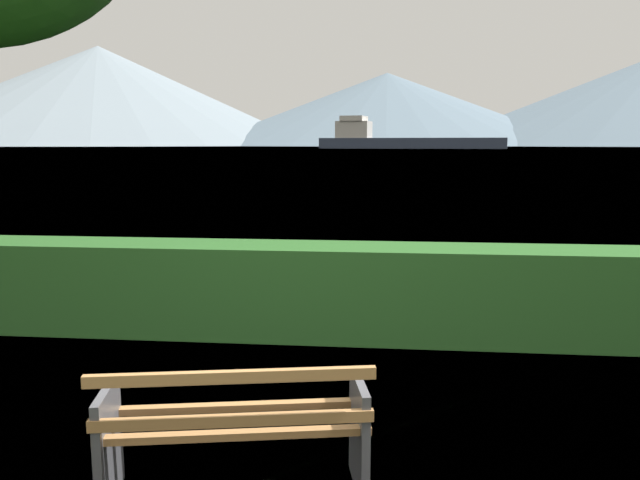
# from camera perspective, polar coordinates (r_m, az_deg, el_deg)

# --- Properties ---
(water_surface) EXTENTS (620.00, 620.00, 0.00)m
(water_surface) POSITION_cam_1_polar(r_m,az_deg,el_deg) (310.03, 5.88, 8.25)
(water_surface) COLOR #7A99A8
(water_surface) RESTS_ON ground_plane
(park_bench) EXTENTS (1.62, 0.85, 0.87)m
(park_bench) POSITION_cam_1_polar(r_m,az_deg,el_deg) (3.87, -7.59, -16.46)
(park_bench) COLOR #A0703F
(park_bench) RESTS_ON ground_plane
(hedge_row) EXTENTS (8.30, 0.76, 0.99)m
(hedge_row) POSITION_cam_1_polar(r_m,az_deg,el_deg) (6.86, -1.39, -4.54)
(hedge_row) COLOR #285B23
(hedge_row) RESTS_ON ground_plane
(cargo_ship_large) EXTENTS (70.99, 23.79, 12.44)m
(cargo_ship_large) POSITION_cam_1_polar(r_m,az_deg,el_deg) (247.72, 6.91, 8.94)
(cargo_ship_large) COLOR #2D384C
(cargo_ship_large) RESTS_ON water_surface
(distant_hills) EXTENTS (850.36, 386.40, 84.63)m
(distant_hills) POSITION_cam_1_polar(r_m,az_deg,el_deg) (548.31, 4.22, 12.40)
(distant_hills) COLOR gray
(distant_hills) RESTS_ON ground_plane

